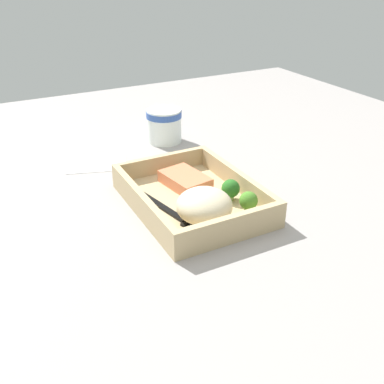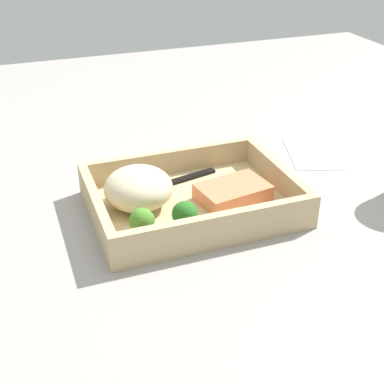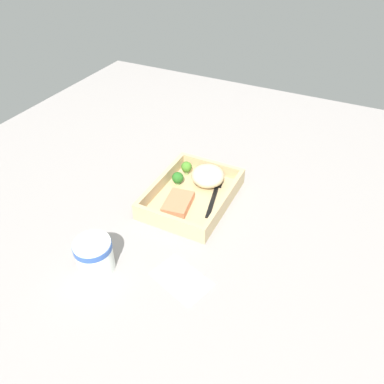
% 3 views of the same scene
% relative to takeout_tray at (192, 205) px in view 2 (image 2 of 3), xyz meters
% --- Properties ---
extents(ground_plane, '(1.60, 1.60, 0.02)m').
position_rel_takeout_tray_xyz_m(ground_plane, '(0.00, 0.00, -0.02)').
color(ground_plane, gray).
extents(takeout_tray, '(0.27, 0.20, 0.01)m').
position_rel_takeout_tray_xyz_m(takeout_tray, '(0.00, 0.00, 0.00)').
color(takeout_tray, tan).
rests_on(takeout_tray, ground_plane).
extents(tray_rim, '(0.27, 0.20, 0.03)m').
position_rel_takeout_tray_xyz_m(tray_rim, '(0.00, 0.00, 0.02)').
color(tray_rim, tan).
rests_on(tray_rim, takeout_tray).
extents(salmon_fillet, '(0.10, 0.08, 0.02)m').
position_rel_takeout_tray_xyz_m(salmon_fillet, '(-0.05, 0.01, 0.02)').
color(salmon_fillet, '#E37B52').
rests_on(salmon_fillet, takeout_tray).
extents(mashed_potatoes, '(0.09, 0.09, 0.05)m').
position_rel_takeout_tray_xyz_m(mashed_potatoes, '(0.07, -0.01, 0.03)').
color(mashed_potatoes, beige).
rests_on(mashed_potatoes, takeout_tray).
extents(broccoli_floret_1, '(0.03, 0.03, 0.04)m').
position_rel_takeout_tray_xyz_m(broccoli_floret_1, '(0.09, 0.06, 0.03)').
color(broccoli_floret_1, '#799750').
rests_on(broccoli_floret_1, takeout_tray).
extents(broccoli_floret_2, '(0.03, 0.03, 0.04)m').
position_rel_takeout_tray_xyz_m(broccoli_floret_2, '(0.03, 0.06, 0.03)').
color(broccoli_floret_2, '#749858').
rests_on(broccoli_floret_2, takeout_tray).
extents(fork, '(0.16, 0.05, 0.00)m').
position_rel_takeout_tray_xyz_m(fork, '(0.03, -0.05, 0.01)').
color(fork, black).
rests_on(fork, takeout_tray).
extents(receipt_slip, '(0.11, 0.14, 0.00)m').
position_rel_takeout_tray_xyz_m(receipt_slip, '(-0.25, -0.10, -0.00)').
color(receipt_slip, white).
rests_on(receipt_slip, ground_plane).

